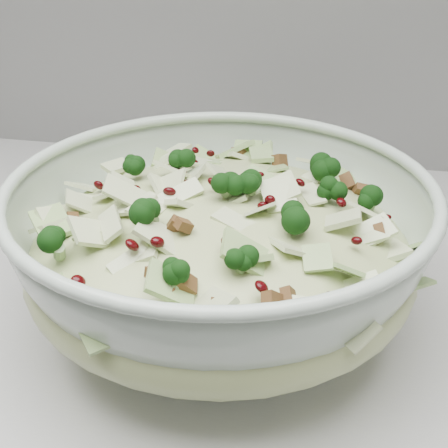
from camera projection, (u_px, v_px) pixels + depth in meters
The scene contains 2 objects.
mixing_bowl at pixel (220, 253), 0.50m from camera, with size 0.37×0.37×0.13m.
salad at pixel (220, 229), 0.49m from camera, with size 0.35×0.35×0.13m.
Camera 1 is at (0.06, 1.18, 1.23)m, focal length 50.00 mm.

